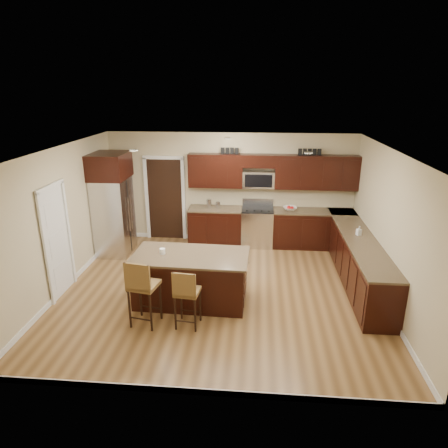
# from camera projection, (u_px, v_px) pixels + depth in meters

# --- Properties ---
(floor) EXTENTS (6.00, 6.00, 0.00)m
(floor) POSITION_uv_depth(u_px,v_px,m) (220.00, 291.00, 7.69)
(floor) COLOR brown
(floor) RESTS_ON ground
(ceiling) EXTENTS (6.00, 6.00, 0.00)m
(ceiling) POSITION_uv_depth(u_px,v_px,m) (220.00, 150.00, 6.80)
(ceiling) COLOR silver
(ceiling) RESTS_ON wall_back
(wall_back) EXTENTS (6.00, 0.00, 6.00)m
(wall_back) POSITION_uv_depth(u_px,v_px,m) (231.00, 188.00, 9.83)
(wall_back) COLOR #C3B58C
(wall_back) RESTS_ON floor
(wall_left) EXTENTS (0.00, 5.50, 5.50)m
(wall_left) POSITION_uv_depth(u_px,v_px,m) (61.00, 220.00, 7.49)
(wall_left) COLOR #C3B58C
(wall_left) RESTS_ON floor
(wall_right) EXTENTS (0.00, 5.50, 5.50)m
(wall_right) POSITION_uv_depth(u_px,v_px,m) (390.00, 230.00, 7.00)
(wall_right) COLOR #C3B58C
(wall_right) RESTS_ON floor
(base_cabinets) EXTENTS (4.02, 3.96, 0.92)m
(base_cabinets) POSITION_uv_depth(u_px,v_px,m) (313.00, 244.00, 8.74)
(base_cabinets) COLOR black
(base_cabinets) RESTS_ON floor
(upper_cabinets) EXTENTS (4.00, 0.33, 0.80)m
(upper_cabinets) POSITION_uv_depth(u_px,v_px,m) (274.00, 171.00, 9.43)
(upper_cabinets) COLOR black
(upper_cabinets) RESTS_ON wall_back
(range) EXTENTS (0.76, 0.64, 1.11)m
(range) POSITION_uv_depth(u_px,v_px,m) (257.00, 227.00, 9.78)
(range) COLOR silver
(range) RESTS_ON floor
(microwave) EXTENTS (0.76, 0.31, 0.40)m
(microwave) POSITION_uv_depth(u_px,v_px,m) (259.00, 179.00, 9.55)
(microwave) COLOR silver
(microwave) RESTS_ON upper_cabinets
(doorway) EXTENTS (0.85, 0.03, 2.06)m
(doorway) POSITION_uv_depth(u_px,v_px,m) (165.00, 199.00, 10.06)
(doorway) COLOR black
(doorway) RESTS_ON floor
(pantry_door) EXTENTS (0.03, 0.80, 2.04)m
(pantry_door) POSITION_uv_depth(u_px,v_px,m) (57.00, 243.00, 7.31)
(pantry_door) COLOR white
(pantry_door) RESTS_ON floor
(letter_decor) EXTENTS (2.20, 0.03, 0.15)m
(letter_decor) POSITION_uv_depth(u_px,v_px,m) (269.00, 151.00, 9.29)
(letter_decor) COLOR black
(letter_decor) RESTS_ON upper_cabinets
(island) EXTENTS (2.08, 1.14, 0.92)m
(island) POSITION_uv_depth(u_px,v_px,m) (191.00, 280.00, 7.20)
(island) COLOR black
(island) RESTS_ON floor
(stool_left) EXTENTS (0.51, 0.51, 1.17)m
(stool_left) POSITION_uv_depth(u_px,v_px,m) (142.00, 286.00, 6.36)
(stool_left) COLOR brown
(stool_left) RESTS_ON floor
(stool_mid) EXTENTS (0.42, 0.42, 1.02)m
(stool_mid) POSITION_uv_depth(u_px,v_px,m) (186.00, 292.00, 6.33)
(stool_mid) COLOR brown
(stool_mid) RESTS_ON floor
(refrigerator) EXTENTS (0.79, 0.95, 2.35)m
(refrigerator) POSITION_uv_depth(u_px,v_px,m) (113.00, 203.00, 9.09)
(refrigerator) COLOR silver
(refrigerator) RESTS_ON floor
(floor_mat) EXTENTS (1.16, 0.97, 0.01)m
(floor_mat) POSITION_uv_depth(u_px,v_px,m) (224.00, 260.00, 9.06)
(floor_mat) COLOR brown
(floor_mat) RESTS_ON floor
(fruit_bowl) EXTENTS (0.37, 0.37, 0.08)m
(fruit_bowl) POSITION_uv_depth(u_px,v_px,m) (290.00, 208.00, 9.56)
(fruit_bowl) COLOR silver
(fruit_bowl) RESTS_ON base_cabinets
(soap_bottle) EXTENTS (0.11, 0.11, 0.19)m
(soap_bottle) POSITION_uv_depth(u_px,v_px,m) (359.00, 231.00, 7.94)
(soap_bottle) COLOR #B2B2B2
(soap_bottle) RESTS_ON base_cabinets
(canister_tall) EXTENTS (0.12, 0.12, 0.22)m
(canister_tall) POSITION_uv_depth(u_px,v_px,m) (209.00, 204.00, 9.69)
(canister_tall) COLOR silver
(canister_tall) RESTS_ON base_cabinets
(canister_short) EXTENTS (0.11, 0.11, 0.16)m
(canister_short) POSITION_uv_depth(u_px,v_px,m) (218.00, 205.00, 9.69)
(canister_short) COLOR silver
(canister_short) RESTS_ON base_cabinets
(island_jar) EXTENTS (0.10, 0.10, 0.10)m
(island_jar) POSITION_uv_depth(u_px,v_px,m) (162.00, 251.00, 7.06)
(island_jar) COLOR white
(island_jar) RESTS_ON island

